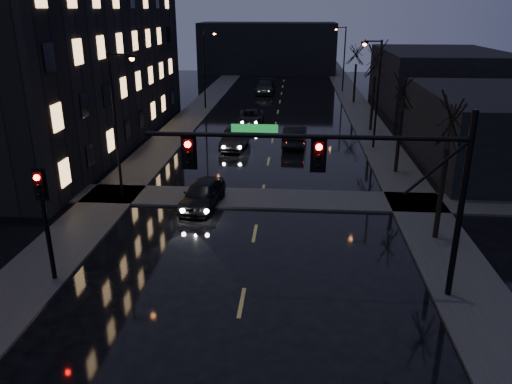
% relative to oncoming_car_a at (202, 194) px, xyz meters
% --- Properties ---
extents(sidewalk_left, '(3.00, 140.00, 0.12)m').
position_rel_oncoming_car_a_xyz_m(sidewalk_left, '(-5.42, 17.83, -0.67)').
color(sidewalk_left, '#2D2D2B').
rests_on(sidewalk_left, ground).
extents(sidewalk_right, '(3.00, 140.00, 0.12)m').
position_rel_oncoming_car_a_xyz_m(sidewalk_right, '(11.58, 17.83, -0.67)').
color(sidewalk_right, '#2D2D2B').
rests_on(sidewalk_right, ground).
extents(sidewalk_cross, '(40.00, 3.00, 0.12)m').
position_rel_oncoming_car_a_xyz_m(sidewalk_cross, '(3.08, 1.33, -0.67)').
color(sidewalk_cross, '#2D2D2B').
rests_on(sidewalk_cross, ground).
extents(apartment_block, '(12.00, 30.00, 12.00)m').
position_rel_oncoming_car_a_xyz_m(apartment_block, '(-13.42, 12.83, 5.27)').
color(apartment_block, black).
rests_on(apartment_block, ground).
extents(commercial_right_near, '(10.00, 14.00, 5.00)m').
position_rel_oncoming_car_a_xyz_m(commercial_right_near, '(18.58, 8.83, 1.77)').
color(commercial_right_near, black).
rests_on(commercial_right_near, ground).
extents(commercial_right_far, '(12.00, 18.00, 6.00)m').
position_rel_oncoming_car_a_xyz_m(commercial_right_far, '(20.08, 30.83, 2.27)').
color(commercial_right_far, black).
rests_on(commercial_right_far, ground).
extents(far_block, '(22.00, 10.00, 8.00)m').
position_rel_oncoming_car_a_xyz_m(far_block, '(0.08, 60.83, 3.27)').
color(far_block, black).
rests_on(far_block, ground).
extents(signal_mast, '(11.11, 0.41, 7.00)m').
position_rel_oncoming_car_a_xyz_m(signal_mast, '(6.93, -8.18, 4.13)').
color(signal_mast, black).
rests_on(signal_mast, ground).
extents(signal_pole_left, '(0.35, 0.41, 4.53)m').
position_rel_oncoming_car_a_xyz_m(signal_pole_left, '(-4.42, -8.18, 2.28)').
color(signal_pole_left, black).
rests_on(signal_pole_left, ground).
extents(tree_near, '(3.52, 3.52, 8.08)m').
position_rel_oncoming_car_a_xyz_m(tree_near, '(11.48, -3.17, 5.48)').
color(tree_near, black).
rests_on(tree_near, ground).
extents(tree_mid_a, '(3.30, 3.30, 7.58)m').
position_rel_oncoming_car_a_xyz_m(tree_mid_a, '(11.48, 6.83, 5.09)').
color(tree_mid_a, black).
rests_on(tree_mid_a, ground).
extents(tree_mid_b, '(3.74, 3.74, 8.59)m').
position_rel_oncoming_car_a_xyz_m(tree_mid_b, '(11.48, 18.83, 5.87)').
color(tree_mid_b, black).
rests_on(tree_mid_b, ground).
extents(tree_far, '(3.43, 3.43, 7.88)m').
position_rel_oncoming_car_a_xyz_m(tree_far, '(11.48, 32.83, 5.33)').
color(tree_far, black).
rests_on(tree_far, ground).
extents(streetlight_l_near, '(1.53, 0.28, 8.00)m').
position_rel_oncoming_car_a_xyz_m(streetlight_l_near, '(-4.50, 0.83, 4.04)').
color(streetlight_l_near, black).
rests_on(streetlight_l_near, ground).
extents(streetlight_l_far, '(1.53, 0.28, 8.00)m').
position_rel_oncoming_car_a_xyz_m(streetlight_l_far, '(-4.50, 27.83, 4.04)').
color(streetlight_l_far, black).
rests_on(streetlight_l_far, ground).
extents(streetlight_r_mid, '(1.53, 0.28, 8.00)m').
position_rel_oncoming_car_a_xyz_m(streetlight_r_mid, '(10.67, 12.83, 4.04)').
color(streetlight_r_mid, black).
rests_on(streetlight_r_mid, ground).
extents(streetlight_r_far, '(1.53, 0.28, 8.00)m').
position_rel_oncoming_car_a_xyz_m(streetlight_r_far, '(10.67, 40.83, 4.04)').
color(streetlight_r_far, black).
rests_on(streetlight_r_far, ground).
extents(oncoming_car_a, '(2.26, 4.49, 1.47)m').
position_rel_oncoming_car_a_xyz_m(oncoming_car_a, '(0.00, 0.00, 0.00)').
color(oncoming_car_a, black).
rests_on(oncoming_car_a, ground).
extents(oncoming_car_b, '(2.00, 4.61, 1.48)m').
position_rel_oncoming_car_a_xyz_m(oncoming_car_b, '(0.34, 12.21, 0.00)').
color(oncoming_car_b, black).
rests_on(oncoming_car_b, ground).
extents(oncoming_car_c, '(2.49, 5.00, 1.36)m').
position_rel_oncoming_car_a_xyz_m(oncoming_car_c, '(0.84, 20.59, -0.05)').
color(oncoming_car_c, black).
rests_on(oncoming_car_c, ground).
extents(oncoming_car_d, '(2.39, 5.64, 1.62)m').
position_rel_oncoming_car_a_xyz_m(oncoming_car_d, '(1.03, 38.78, 0.08)').
color(oncoming_car_d, black).
rests_on(oncoming_car_d, ground).
extents(lead_car, '(1.96, 4.89, 1.58)m').
position_rel_oncoming_car_a_xyz_m(lead_car, '(4.88, 13.40, 0.06)').
color(lead_car, black).
rests_on(lead_car, ground).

